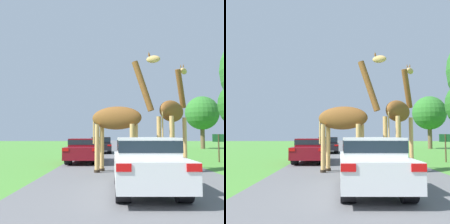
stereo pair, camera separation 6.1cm
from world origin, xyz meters
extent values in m
cube|color=#5B5B5E|center=(0.00, 30.00, 0.00)|extent=(6.80, 120.00, 0.00)
cylinder|color=tan|center=(0.16, 9.69, 0.98)|extent=(0.19, 0.19, 1.97)
cylinder|color=#2D2319|center=(0.16, 9.69, 0.06)|extent=(0.24, 0.24, 0.11)
cylinder|color=tan|center=(-0.02, 9.18, 0.98)|extent=(0.19, 0.19, 1.97)
cylinder|color=#2D2319|center=(-0.02, 9.18, 0.06)|extent=(0.24, 0.24, 0.11)
cylinder|color=tan|center=(-1.25, 10.20, 0.98)|extent=(0.19, 0.19, 1.97)
cylinder|color=#2D2319|center=(-1.25, 10.20, 0.06)|extent=(0.24, 0.24, 0.11)
cylinder|color=tan|center=(-1.43, 9.69, 0.98)|extent=(0.19, 0.19, 1.97)
cylinder|color=#2D2319|center=(-1.43, 9.69, 0.06)|extent=(0.24, 0.24, 0.11)
ellipsoid|color=brown|center=(-0.63, 9.69, 2.23)|extent=(2.23, 1.32, 0.96)
cylinder|color=brown|center=(0.43, 9.31, 3.51)|extent=(0.94, 0.55, 2.11)
ellipsoid|color=tan|center=(0.85, 9.16, 4.57)|extent=(0.61, 0.41, 0.30)
cylinder|color=tan|center=(-1.59, 10.04, 1.69)|extent=(0.07, 0.07, 1.08)
cone|color=brown|center=(0.71, 9.28, 4.80)|extent=(0.07, 0.07, 0.16)
cone|color=brown|center=(0.67, 9.15, 4.80)|extent=(0.07, 0.07, 0.16)
cylinder|color=tan|center=(1.93, 10.78, 1.15)|extent=(0.18, 0.18, 2.30)
cylinder|color=#2D2319|center=(1.93, 10.78, 0.05)|extent=(0.23, 0.23, 0.11)
cylinder|color=tan|center=(2.38, 10.44, 1.15)|extent=(0.18, 0.18, 2.30)
cylinder|color=#2D2319|center=(2.38, 10.44, 0.05)|extent=(0.23, 0.23, 0.11)
cylinder|color=tan|center=(1.13, 9.71, 1.15)|extent=(0.18, 0.18, 2.30)
cylinder|color=#2D2319|center=(1.13, 9.71, 0.05)|extent=(0.23, 0.23, 0.11)
cylinder|color=tan|center=(1.59, 9.37, 1.15)|extent=(0.18, 0.18, 2.30)
cylinder|color=#2D2319|center=(1.59, 9.37, 0.05)|extent=(0.23, 0.23, 0.11)
ellipsoid|color=brown|center=(1.76, 10.08, 2.55)|extent=(1.68, 1.93, 0.92)
cylinder|color=brown|center=(2.35, 10.88, 3.66)|extent=(0.69, 0.80, 1.80)
ellipsoid|color=tan|center=(2.58, 11.19, 4.56)|extent=(0.53, 0.59, 0.30)
cylinder|color=tan|center=(1.22, 9.35, 1.92)|extent=(0.06, 0.06, 1.26)
cone|color=brown|center=(2.43, 11.09, 4.79)|extent=(0.07, 0.07, 0.16)
cone|color=brown|center=(2.54, 11.02, 4.79)|extent=(0.07, 0.07, 0.16)
cube|color=silver|center=(0.11, 5.75, 0.63)|extent=(1.70, 4.09, 0.66)
cube|color=silver|center=(0.11, 5.75, 1.20)|extent=(1.53, 1.84, 0.49)
cube|color=#19232D|center=(0.11, 5.75, 1.23)|extent=(1.55, 1.86, 0.29)
cube|color=red|center=(-0.58, 3.69, 0.86)|extent=(0.31, 0.03, 0.16)
cube|color=red|center=(0.81, 3.69, 0.86)|extent=(0.31, 0.03, 0.16)
cylinder|color=black|center=(-0.57, 6.98, 0.35)|extent=(0.34, 0.71, 0.71)
cylinder|color=black|center=(0.79, 6.98, 0.35)|extent=(0.34, 0.71, 0.71)
cylinder|color=black|center=(-0.57, 4.52, 0.35)|extent=(0.34, 0.71, 0.71)
cylinder|color=black|center=(0.79, 4.52, 0.35)|extent=(0.34, 0.71, 0.71)
cube|color=silver|center=(1.50, 17.39, 0.54)|extent=(1.91, 4.00, 0.57)
cube|color=silver|center=(1.50, 17.39, 1.12)|extent=(1.72, 1.80, 0.59)
cube|color=#19232D|center=(1.50, 17.39, 1.15)|extent=(1.74, 1.82, 0.35)
cube|color=red|center=(0.72, 15.38, 0.75)|extent=(0.34, 0.03, 0.14)
cube|color=red|center=(2.28, 15.38, 0.75)|extent=(0.34, 0.03, 0.14)
cylinder|color=black|center=(0.73, 18.59, 0.31)|extent=(0.38, 0.61, 0.61)
cylinder|color=black|center=(2.26, 18.59, 0.31)|extent=(0.38, 0.61, 0.61)
cylinder|color=black|center=(0.73, 16.19, 0.31)|extent=(0.38, 0.61, 0.61)
cylinder|color=black|center=(2.26, 16.19, 0.31)|extent=(0.38, 0.61, 0.61)
cube|color=black|center=(-1.76, 23.09, 0.54)|extent=(1.80, 4.31, 0.51)
cube|color=black|center=(-1.76, 23.09, 1.09)|extent=(1.62, 1.94, 0.58)
cube|color=#19232D|center=(-1.76, 23.09, 1.12)|extent=(1.64, 1.96, 0.35)
cube|color=red|center=(-2.49, 20.92, 0.73)|extent=(0.32, 0.03, 0.12)
cube|color=red|center=(-1.02, 20.92, 0.73)|extent=(0.32, 0.03, 0.12)
cylinder|color=black|center=(-2.48, 24.38, 0.34)|extent=(0.36, 0.68, 0.68)
cylinder|color=black|center=(-1.04, 24.38, 0.34)|extent=(0.36, 0.68, 0.68)
cylinder|color=black|center=(-2.48, 21.80, 0.34)|extent=(0.36, 0.68, 0.68)
cylinder|color=black|center=(-1.04, 21.80, 0.34)|extent=(0.36, 0.68, 0.68)
cube|color=#144C28|center=(1.86, 27.09, 0.54)|extent=(1.77, 4.21, 0.56)
cube|color=#144C28|center=(1.86, 27.09, 1.03)|extent=(1.59, 1.90, 0.41)
cube|color=#19232D|center=(1.86, 27.09, 1.05)|extent=(1.61, 1.92, 0.25)
cube|color=red|center=(1.13, 24.97, 0.74)|extent=(0.32, 0.03, 0.14)
cube|color=red|center=(2.58, 24.97, 0.74)|extent=(0.32, 0.03, 0.14)
cylinder|color=black|center=(1.15, 28.35, 0.30)|extent=(0.35, 0.60, 0.60)
cylinder|color=black|center=(2.56, 28.35, 0.30)|extent=(0.35, 0.60, 0.60)
cylinder|color=black|center=(1.15, 25.82, 0.30)|extent=(0.35, 0.60, 0.60)
cylinder|color=black|center=(2.56, 25.82, 0.30)|extent=(0.35, 0.60, 0.60)
cube|color=maroon|center=(-2.37, 14.25, 0.59)|extent=(1.81, 4.56, 0.63)
cube|color=maroon|center=(-2.37, 14.25, 1.12)|extent=(1.63, 2.05, 0.43)
cube|color=#19232D|center=(-2.37, 14.25, 1.14)|extent=(1.64, 2.07, 0.26)
cube|color=red|center=(-3.11, 11.96, 0.81)|extent=(0.33, 0.03, 0.15)
cube|color=red|center=(-1.63, 11.96, 0.81)|extent=(0.33, 0.03, 0.15)
cylinder|color=black|center=(-3.09, 15.61, 0.32)|extent=(0.36, 0.64, 0.64)
cylinder|color=black|center=(-1.65, 15.61, 0.32)|extent=(0.36, 0.64, 0.64)
cylinder|color=black|center=(-3.09, 12.88, 0.32)|extent=(0.36, 0.64, 0.64)
cylinder|color=black|center=(-1.65, 12.88, 0.32)|extent=(0.36, 0.64, 0.64)
cylinder|color=brown|center=(9.79, 30.99, 1.80)|extent=(0.49, 0.49, 3.59)
sphere|color=#2D7028|center=(9.79, 30.99, 4.18)|extent=(3.94, 3.94, 3.94)
cylinder|color=#4C3823|center=(5.30, 14.23, 0.80)|extent=(0.08, 0.08, 1.59)
cube|color=#1E562D|center=(5.30, 14.23, 1.37)|extent=(0.70, 0.04, 0.44)
camera|label=1|loc=(-0.82, -1.91, 1.49)|focal=45.00mm
camera|label=2|loc=(-0.75, -1.91, 1.49)|focal=45.00mm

